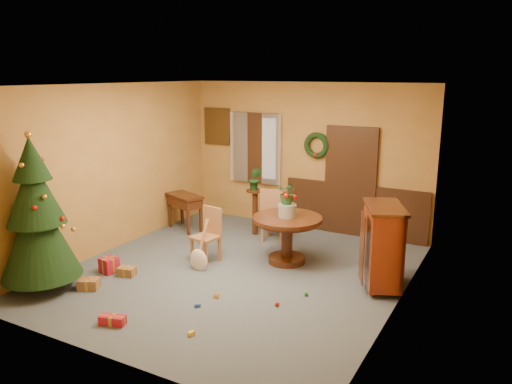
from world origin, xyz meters
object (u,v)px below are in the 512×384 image
Objects in this scene: writing_desk at (185,203)px; sideboard at (383,244)px; chair_near at (208,233)px; christmas_tree at (37,217)px; dining_table at (287,231)px.

writing_desk is 0.73× the size of sideboard.
chair_near reaches higher than writing_desk.
sideboard is at bearing 29.33° from christmas_tree.
chair_near is 2.64m from christmas_tree.
christmas_tree reaches higher than sideboard.
dining_table is at bearing 44.66° from christmas_tree.
dining_table is at bearing -13.97° from writing_desk.
writing_desk is at bearing 87.70° from christmas_tree.
christmas_tree is 1.86× the size of sideboard.
sideboard reaches higher than chair_near.
chair_near is 1.01× the size of writing_desk.
dining_table is 0.92× the size of sideboard.
dining_table is at bearing 172.13° from sideboard.
sideboard is at bearing -7.87° from dining_table.
christmas_tree reaches higher than dining_table.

